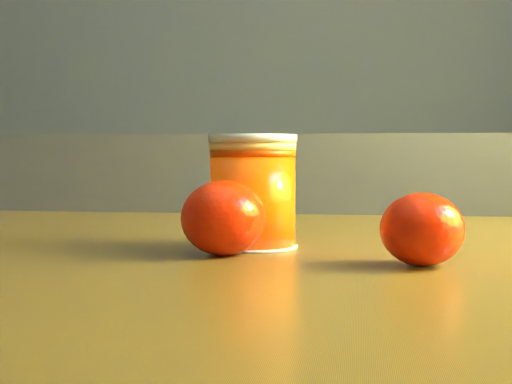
# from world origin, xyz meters

# --- Properties ---
(kitchen_counter) EXTENTS (3.15, 0.60, 0.90)m
(kitchen_counter) POSITION_xyz_m (0.00, 1.45, 0.45)
(kitchen_counter) COLOR #424246
(kitchen_counter) RESTS_ON ground
(juice_glass) EXTENTS (0.07, 0.07, 0.09)m
(juice_glass) POSITION_xyz_m (0.74, 0.08, 0.82)
(juice_glass) COLOR #FF4F05
(juice_glass) RESTS_ON table
(orange_front) EXTENTS (0.06, 0.06, 0.05)m
(orange_front) POSITION_xyz_m (0.72, 0.04, 0.81)
(orange_front) COLOR #F52404
(orange_front) RESTS_ON table
(orange_back) EXTENTS (0.07, 0.07, 0.05)m
(orange_back) POSITION_xyz_m (0.86, 0.00, 0.80)
(orange_back) COLOR #F52404
(orange_back) RESTS_ON table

